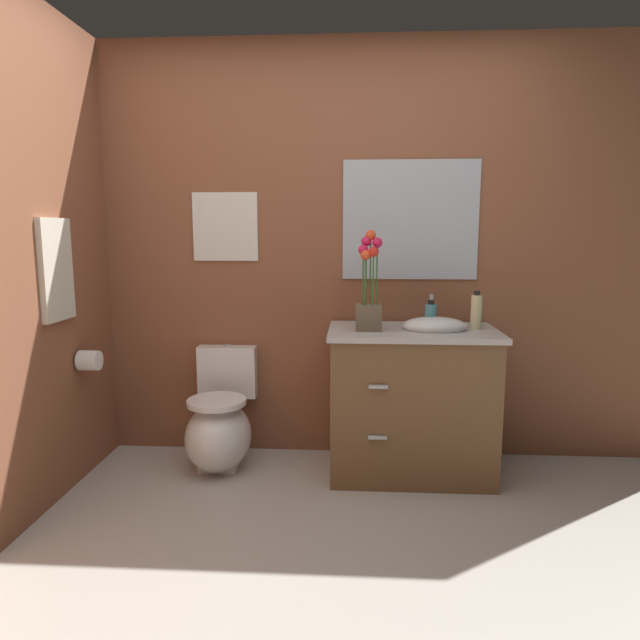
{
  "coord_description": "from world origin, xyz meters",
  "views": [
    {
      "loc": [
        0.14,
        -1.92,
        1.38
      ],
      "look_at": [
        -0.04,
        1.12,
        0.9
      ],
      "focal_mm": 31.37,
      "sensor_mm": 36.0,
      "label": 1
    }
  ],
  "objects_px": {
    "vanity_cabinet": "(412,400)",
    "soap_bottle": "(431,316)",
    "wall_mirror": "(410,220)",
    "toilet": "(220,426)",
    "toilet_paper_roll": "(89,360)",
    "flower_vase": "(369,297)",
    "lotion_bottle": "(476,311)",
    "wall_poster": "(225,227)",
    "hanging_towel": "(56,270)"
  },
  "relations": [
    {
      "from": "vanity_cabinet",
      "to": "toilet_paper_roll",
      "type": "relative_size",
      "value": 9.31
    },
    {
      "from": "vanity_cabinet",
      "to": "hanging_towel",
      "type": "relative_size",
      "value": 1.97
    },
    {
      "from": "toilet",
      "to": "hanging_towel",
      "type": "xyz_separation_m",
      "value": [
        -0.73,
        -0.37,
        0.95
      ]
    },
    {
      "from": "flower_vase",
      "to": "lotion_bottle",
      "type": "relative_size",
      "value": 2.55
    },
    {
      "from": "toilet",
      "to": "lotion_bottle",
      "type": "distance_m",
      "value": 1.62
    },
    {
      "from": "wall_mirror",
      "to": "wall_poster",
      "type": "bearing_deg",
      "value": 180.0
    },
    {
      "from": "vanity_cabinet",
      "to": "toilet_paper_roll",
      "type": "distance_m",
      "value": 1.81
    },
    {
      "from": "wall_poster",
      "to": "hanging_towel",
      "type": "xyz_separation_m",
      "value": [
        -0.73,
        -0.64,
        -0.22
      ]
    },
    {
      "from": "soap_bottle",
      "to": "lotion_bottle",
      "type": "height_order",
      "value": "lotion_bottle"
    },
    {
      "from": "soap_bottle",
      "to": "lotion_bottle",
      "type": "distance_m",
      "value": 0.25
    },
    {
      "from": "vanity_cabinet",
      "to": "wall_mirror",
      "type": "height_order",
      "value": "wall_mirror"
    },
    {
      "from": "wall_mirror",
      "to": "toilet_paper_roll",
      "type": "height_order",
      "value": "wall_mirror"
    },
    {
      "from": "vanity_cabinet",
      "to": "hanging_towel",
      "type": "height_order",
      "value": "hanging_towel"
    },
    {
      "from": "soap_bottle",
      "to": "wall_mirror",
      "type": "distance_m",
      "value": 0.6
    },
    {
      "from": "vanity_cabinet",
      "to": "hanging_towel",
      "type": "distance_m",
      "value": 2.02
    },
    {
      "from": "vanity_cabinet",
      "to": "wall_poster",
      "type": "relative_size",
      "value": 2.5
    },
    {
      "from": "wall_poster",
      "to": "lotion_bottle",
      "type": "bearing_deg",
      "value": -10.33
    },
    {
      "from": "vanity_cabinet",
      "to": "wall_mirror",
      "type": "xyz_separation_m",
      "value": [
        -0.0,
        0.29,
        1.02
      ]
    },
    {
      "from": "vanity_cabinet",
      "to": "soap_bottle",
      "type": "distance_m",
      "value": 0.49
    },
    {
      "from": "toilet_paper_roll",
      "to": "vanity_cabinet",
      "type": "bearing_deg",
      "value": 5.43
    },
    {
      "from": "soap_bottle",
      "to": "wall_poster",
      "type": "distance_m",
      "value": 1.34
    },
    {
      "from": "soap_bottle",
      "to": "toilet_paper_roll",
      "type": "height_order",
      "value": "soap_bottle"
    },
    {
      "from": "flower_vase",
      "to": "soap_bottle",
      "type": "height_order",
      "value": "flower_vase"
    },
    {
      "from": "wall_mirror",
      "to": "soap_bottle",
      "type": "bearing_deg",
      "value": -69.36
    },
    {
      "from": "flower_vase",
      "to": "soap_bottle",
      "type": "relative_size",
      "value": 3.4
    },
    {
      "from": "flower_vase",
      "to": "wall_poster",
      "type": "bearing_deg",
      "value": 159.09
    },
    {
      "from": "toilet",
      "to": "toilet_paper_roll",
      "type": "relative_size",
      "value": 6.27
    },
    {
      "from": "toilet_paper_roll",
      "to": "wall_mirror",
      "type": "bearing_deg",
      "value": 14.56
    },
    {
      "from": "toilet",
      "to": "hanging_towel",
      "type": "relative_size",
      "value": 1.33
    },
    {
      "from": "vanity_cabinet",
      "to": "lotion_bottle",
      "type": "xyz_separation_m",
      "value": [
        0.35,
        0.03,
        0.51
      ]
    },
    {
      "from": "lotion_bottle",
      "to": "vanity_cabinet",
      "type": "bearing_deg",
      "value": -175.51
    },
    {
      "from": "soap_bottle",
      "to": "toilet_paper_roll",
      "type": "bearing_deg",
      "value": -173.95
    },
    {
      "from": "flower_vase",
      "to": "toilet_paper_roll",
      "type": "bearing_deg",
      "value": -175.02
    },
    {
      "from": "wall_mirror",
      "to": "vanity_cabinet",
      "type": "bearing_deg",
      "value": -89.46
    },
    {
      "from": "soap_bottle",
      "to": "vanity_cabinet",
      "type": "bearing_deg",
      "value": -162.88
    },
    {
      "from": "wall_poster",
      "to": "hanging_towel",
      "type": "bearing_deg",
      "value": -138.79
    },
    {
      "from": "toilet",
      "to": "lotion_bottle",
      "type": "bearing_deg",
      "value": 0.03
    },
    {
      "from": "hanging_towel",
      "to": "toilet_paper_roll",
      "type": "height_order",
      "value": "hanging_towel"
    },
    {
      "from": "vanity_cabinet",
      "to": "wall_poster",
      "type": "height_order",
      "value": "wall_poster"
    },
    {
      "from": "wall_mirror",
      "to": "toilet",
      "type": "bearing_deg",
      "value": -166.49
    },
    {
      "from": "flower_vase",
      "to": "hanging_towel",
      "type": "xyz_separation_m",
      "value": [
        -1.59,
        -0.31,
        0.16
      ]
    },
    {
      "from": "lotion_bottle",
      "to": "hanging_towel",
      "type": "distance_m",
      "value": 2.24
    },
    {
      "from": "vanity_cabinet",
      "to": "lotion_bottle",
      "type": "height_order",
      "value": "lotion_bottle"
    },
    {
      "from": "soap_bottle",
      "to": "hanging_towel",
      "type": "distance_m",
      "value": 1.99
    },
    {
      "from": "flower_vase",
      "to": "toilet_paper_roll",
      "type": "height_order",
      "value": "flower_vase"
    },
    {
      "from": "vanity_cabinet",
      "to": "soap_bottle",
      "type": "bearing_deg",
      "value": 17.12
    },
    {
      "from": "toilet",
      "to": "toilet_paper_roll",
      "type": "distance_m",
      "value": 0.83
    },
    {
      "from": "flower_vase",
      "to": "toilet_paper_roll",
      "type": "xyz_separation_m",
      "value": [
        -1.54,
        -0.13,
        -0.35
      ]
    },
    {
      "from": "soap_bottle",
      "to": "wall_mirror",
      "type": "xyz_separation_m",
      "value": [
        -0.1,
        0.26,
        0.53
      ]
    },
    {
      "from": "hanging_towel",
      "to": "wall_mirror",
      "type": "bearing_deg",
      "value": 19.09
    }
  ]
}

